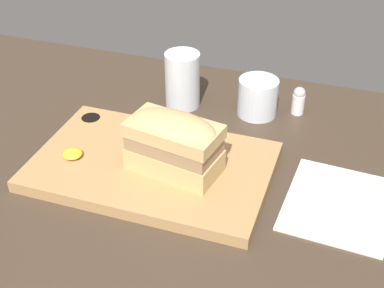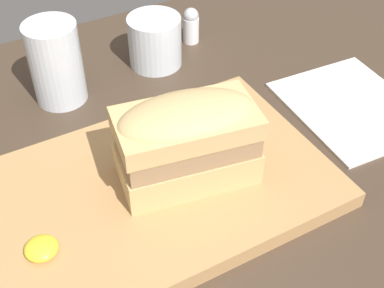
# 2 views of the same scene
# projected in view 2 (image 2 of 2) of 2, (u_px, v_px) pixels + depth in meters

# --- Properties ---
(dining_table) EXTENTS (1.71, 0.90, 0.02)m
(dining_table) POSITION_uv_depth(u_px,v_px,m) (146.00, 236.00, 0.58)
(dining_table) COLOR #423326
(dining_table) RESTS_ON ground
(serving_board) EXTENTS (0.40, 0.25, 0.02)m
(serving_board) POSITION_uv_depth(u_px,v_px,m) (150.00, 190.00, 0.60)
(serving_board) COLOR tan
(serving_board) RESTS_ON dining_table
(sandwich) EXTENTS (0.16, 0.10, 0.10)m
(sandwich) POSITION_uv_depth(u_px,v_px,m) (187.00, 138.00, 0.57)
(sandwich) COLOR tan
(sandwich) RESTS_ON serving_board
(mustard_dollop) EXTENTS (0.03, 0.03, 0.01)m
(mustard_dollop) POSITION_uv_depth(u_px,v_px,m) (41.00, 248.00, 0.52)
(mustard_dollop) COLOR yellow
(mustard_dollop) RESTS_ON serving_board
(water_glass) EXTENTS (0.07, 0.07, 0.11)m
(water_glass) POSITION_uv_depth(u_px,v_px,m) (54.00, 69.00, 0.71)
(water_glass) COLOR silver
(water_glass) RESTS_ON dining_table
(wine_glass) EXTENTS (0.08, 0.08, 0.08)m
(wine_glass) POSITION_uv_depth(u_px,v_px,m) (155.00, 43.00, 0.79)
(wine_glass) COLOR silver
(wine_glass) RESTS_ON dining_table
(napkin) EXTENTS (0.17, 0.20, 0.00)m
(napkin) POSITION_uv_depth(u_px,v_px,m) (352.00, 107.00, 0.73)
(napkin) COLOR white
(napkin) RESTS_ON dining_table
(salt_shaker) EXTENTS (0.03, 0.03, 0.06)m
(salt_shaker) POSITION_uv_depth(u_px,v_px,m) (191.00, 25.00, 0.84)
(salt_shaker) COLOR white
(salt_shaker) RESTS_ON dining_table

